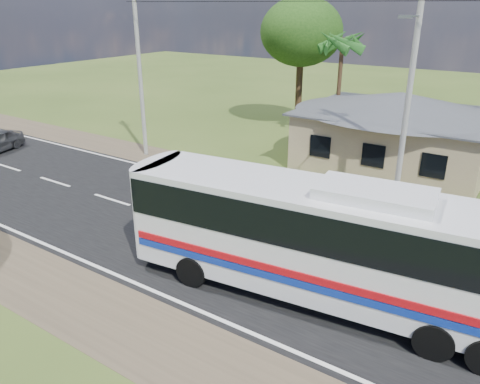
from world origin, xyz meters
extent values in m
plane|color=#344A1A|center=(0.00, 0.00, 0.00)|extent=(120.00, 120.00, 0.00)
cube|color=black|center=(0.00, 0.00, 0.01)|extent=(120.00, 10.00, 0.02)
cube|color=brown|center=(0.00, 6.50, 0.01)|extent=(120.00, 3.00, 0.01)
cube|color=brown|center=(0.00, -6.50, 0.01)|extent=(120.00, 3.00, 0.01)
cube|color=silver|center=(0.00, 4.70, 0.03)|extent=(120.00, 0.15, 0.01)
cube|color=silver|center=(0.00, -4.70, 0.03)|extent=(120.00, 0.15, 0.01)
cube|color=silver|center=(0.00, 0.00, 0.03)|extent=(120.00, 0.15, 0.01)
cube|color=tan|center=(1.00, 13.00, 1.60)|extent=(10.00, 8.00, 3.20)
cube|color=#4C4F54|center=(1.00, 13.00, 3.25)|extent=(10.60, 8.60, 0.10)
pyramid|color=#4C4F54|center=(1.00, 13.00, 4.40)|extent=(12.40, 10.00, 1.20)
cube|color=black|center=(-2.00, 8.98, 1.70)|extent=(1.20, 0.08, 1.20)
cube|color=black|center=(1.00, 8.98, 1.70)|extent=(1.20, 0.08, 1.20)
cube|color=black|center=(4.00, 8.98, 1.70)|extent=(1.20, 0.08, 1.20)
cylinder|color=#9E9E99|center=(-13.00, 6.50, 5.50)|extent=(0.26, 0.26, 11.00)
cylinder|color=#9E9E99|center=(3.00, 6.50, 5.50)|extent=(0.26, 0.26, 11.00)
cylinder|color=gray|center=(3.00, 5.50, 8.60)|extent=(0.08, 2.00, 0.08)
cube|color=gray|center=(3.00, 4.50, 8.60)|extent=(0.50, 0.18, 0.12)
cylinder|color=#47301E|center=(-4.00, 16.00, 3.50)|extent=(0.28, 0.28, 7.00)
cylinder|color=#47301E|center=(-8.00, 18.00, 2.97)|extent=(0.50, 0.50, 5.95)
ellipsoid|color=#193B10|center=(-8.00, 18.00, 7.15)|extent=(6.00, 6.00, 4.92)
cube|color=silver|center=(3.38, -1.88, 2.16)|extent=(13.52, 4.23, 3.32)
cube|color=black|center=(3.38, -1.88, 2.99)|extent=(13.58, 4.31, 1.22)
cube|color=black|center=(-3.22, -2.62, 2.60)|extent=(0.42, 2.55, 1.99)
cube|color=#B00A12|center=(3.54, -3.28, 1.55)|extent=(13.00, 1.50, 0.24)
cube|color=navy|center=(3.54, -3.28, 1.27)|extent=(13.00, 1.50, 0.24)
cube|color=silver|center=(4.48, -1.76, 3.99)|extent=(3.50, 2.13, 0.33)
cylinder|color=black|center=(-0.88, -3.64, 0.55)|extent=(1.14, 0.51, 1.11)
cylinder|color=black|center=(-1.16, -1.11, 0.55)|extent=(1.14, 0.51, 1.11)
cylinder|color=black|center=(6.83, -2.77, 0.55)|extent=(1.14, 0.51, 1.11)
cylinder|color=black|center=(6.54, -0.24, 0.55)|extent=(1.14, 0.51, 1.11)
imported|color=black|center=(6.61, 5.06, 0.50)|extent=(2.02, 1.23, 1.00)
camera|label=1|loc=(8.14, -14.22, 9.05)|focal=35.00mm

